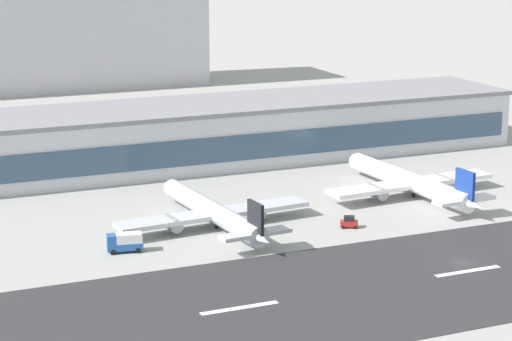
# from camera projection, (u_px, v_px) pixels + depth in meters

# --- Properties ---
(ground_plane) EXTENTS (1400.00, 1400.00, 0.00)m
(ground_plane) POSITION_uv_depth(u_px,v_px,m) (462.00, 263.00, 160.87)
(ground_plane) COLOR #9E9E99
(runway_strip) EXTENTS (800.00, 39.65, 0.08)m
(runway_strip) POSITION_uv_depth(u_px,v_px,m) (476.00, 270.00, 157.41)
(runway_strip) COLOR #2D2D30
(runway_strip) RESTS_ON ground_plane
(runway_centreline_dash_3) EXTENTS (12.00, 1.20, 0.01)m
(runway_centreline_dash_3) POSITION_uv_depth(u_px,v_px,m) (240.00, 308.00, 141.69)
(runway_centreline_dash_3) COLOR white
(runway_centreline_dash_3) RESTS_ON runway_strip
(runway_centreline_dash_4) EXTENTS (12.00, 1.20, 0.01)m
(runway_centreline_dash_4) POSITION_uv_depth(u_px,v_px,m) (468.00, 271.00, 156.78)
(runway_centreline_dash_4) COLOR white
(runway_centreline_dash_4) RESTS_ON runway_strip
(terminal_building) EXTENTS (145.33, 27.28, 13.77)m
(terminal_building) POSITION_uv_depth(u_px,v_px,m) (221.00, 131.00, 230.00)
(terminal_building) COLOR silver
(terminal_building) RESTS_ON ground_plane
(airliner_black_tail_gate_0) EXTENTS (37.70, 41.70, 8.71)m
(airliner_black_tail_gate_0) POSITION_uv_depth(u_px,v_px,m) (216.00, 213.00, 178.80)
(airliner_black_tail_gate_0) COLOR silver
(airliner_black_tail_gate_0) RESTS_ON ground_plane
(airliner_navy_tail_gate_1) EXTENTS (37.97, 43.71, 9.12)m
(airliner_navy_tail_gate_1) POSITION_uv_depth(u_px,v_px,m) (413.00, 183.00, 199.39)
(airliner_navy_tail_gate_1) COLOR white
(airliner_navy_tail_gate_1) RESTS_ON ground_plane
(service_box_truck_0) EXTENTS (6.34, 3.56, 3.25)m
(service_box_truck_0) POSITION_uv_depth(u_px,v_px,m) (125.00, 242.00, 165.85)
(service_box_truck_0) COLOR #23569E
(service_box_truck_0) RESTS_ON ground_plane
(service_baggage_tug_1) EXTENTS (3.58, 2.93, 2.20)m
(service_baggage_tug_1) POSITION_uv_depth(u_px,v_px,m) (349.00, 222.00, 179.42)
(service_baggage_tug_1) COLOR #B2231E
(service_baggage_tug_1) RESTS_ON ground_plane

